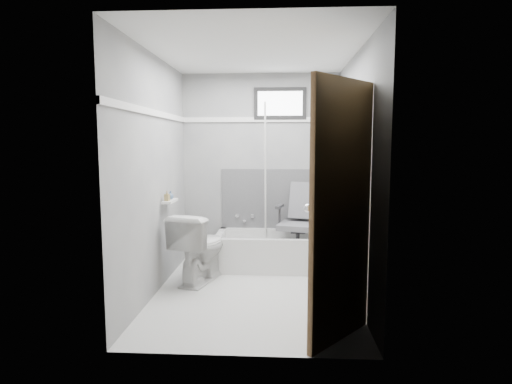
# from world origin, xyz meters

# --- Properties ---
(floor) EXTENTS (2.60, 2.60, 0.00)m
(floor) POSITION_xyz_m (0.00, 0.00, 0.00)
(floor) COLOR white
(floor) RESTS_ON ground
(ceiling) EXTENTS (2.60, 2.60, 0.00)m
(ceiling) POSITION_xyz_m (0.00, 0.00, 2.40)
(ceiling) COLOR silver
(ceiling) RESTS_ON floor
(wall_back) EXTENTS (2.00, 0.02, 2.40)m
(wall_back) POSITION_xyz_m (0.00, 1.30, 1.20)
(wall_back) COLOR slate
(wall_back) RESTS_ON floor
(wall_front) EXTENTS (2.00, 0.02, 2.40)m
(wall_front) POSITION_xyz_m (0.00, -1.30, 1.20)
(wall_front) COLOR slate
(wall_front) RESTS_ON floor
(wall_left) EXTENTS (0.02, 2.60, 2.40)m
(wall_left) POSITION_xyz_m (-1.00, 0.00, 1.20)
(wall_left) COLOR slate
(wall_left) RESTS_ON floor
(wall_right) EXTENTS (0.02, 2.60, 2.40)m
(wall_right) POSITION_xyz_m (1.00, 0.00, 1.20)
(wall_right) COLOR slate
(wall_right) RESTS_ON floor
(bathtub) EXTENTS (1.50, 0.70, 0.42)m
(bathtub) POSITION_xyz_m (0.23, 0.93, 0.21)
(bathtub) COLOR silver
(bathtub) RESTS_ON floor
(office_chair) EXTENTS (0.65, 0.65, 0.92)m
(office_chair) POSITION_xyz_m (0.48, 0.98, 0.58)
(office_chair) COLOR #5B5B60
(office_chair) RESTS_ON bathtub
(toilet) EXTENTS (0.63, 0.86, 0.76)m
(toilet) POSITION_xyz_m (-0.62, 0.35, 0.38)
(toilet) COLOR silver
(toilet) RESTS_ON floor
(door) EXTENTS (0.78, 0.78, 2.00)m
(door) POSITION_xyz_m (0.98, -1.28, 1.00)
(door) COLOR #51321E
(door) RESTS_ON floor
(window) EXTENTS (0.66, 0.04, 0.40)m
(window) POSITION_xyz_m (0.25, 1.29, 2.02)
(window) COLOR black
(window) RESTS_ON wall_back
(backerboard) EXTENTS (1.50, 0.02, 0.78)m
(backerboard) POSITION_xyz_m (0.25, 1.29, 0.80)
(backerboard) COLOR #4C4C4F
(backerboard) RESTS_ON wall_back
(trim_back) EXTENTS (2.00, 0.02, 0.06)m
(trim_back) POSITION_xyz_m (0.00, 1.29, 1.82)
(trim_back) COLOR white
(trim_back) RESTS_ON wall_back
(trim_left) EXTENTS (0.02, 2.60, 0.06)m
(trim_left) POSITION_xyz_m (-0.99, 0.00, 1.82)
(trim_left) COLOR white
(trim_left) RESTS_ON wall_left
(pole) EXTENTS (0.02, 0.39, 1.92)m
(pole) POSITION_xyz_m (0.08, 1.06, 1.05)
(pole) COLOR silver
(pole) RESTS_ON bathtub
(shelf) EXTENTS (0.10, 0.32, 0.02)m
(shelf) POSITION_xyz_m (-0.93, 0.31, 0.90)
(shelf) COLOR silver
(shelf) RESTS_ON wall_left
(soap_bottle_a) EXTENTS (0.06, 0.06, 0.11)m
(soap_bottle_a) POSITION_xyz_m (-0.94, 0.23, 0.97)
(soap_bottle_a) COLOR olive
(soap_bottle_a) RESTS_ON shelf
(soap_bottle_b) EXTENTS (0.10, 0.10, 0.09)m
(soap_bottle_b) POSITION_xyz_m (-0.94, 0.37, 0.96)
(soap_bottle_b) COLOR #486285
(soap_bottle_b) RESTS_ON shelf
(faucet) EXTENTS (0.26, 0.10, 0.16)m
(faucet) POSITION_xyz_m (-0.20, 1.27, 0.55)
(faucet) COLOR silver
(faucet) RESTS_ON wall_back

